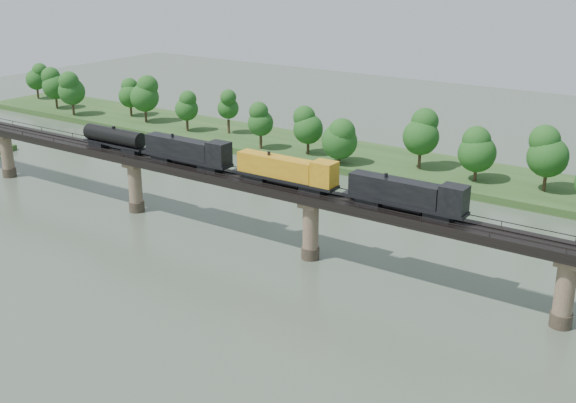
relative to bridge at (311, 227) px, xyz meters
The scene contains 6 objects.
ground 30.49m from the bridge, 90.00° to the right, with size 400.00×400.00×0.00m, color #3C4B3B.
far_bank 55.20m from the bridge, 90.00° to the left, with size 300.00×24.00×1.60m, color #26471C.
bridge is the anchor object (origin of this frame).
bridge_superstructure 6.33m from the bridge, 90.00° to the left, with size 220.00×4.90×0.75m.
far_treeline 51.30m from the bridge, 99.23° to the left, with size 289.06×17.54×13.60m.
freight_train 14.86m from the bridge, behind, with size 78.11×3.04×5.38m.
Camera 1 is at (58.60, -61.63, 47.79)m, focal length 45.00 mm.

